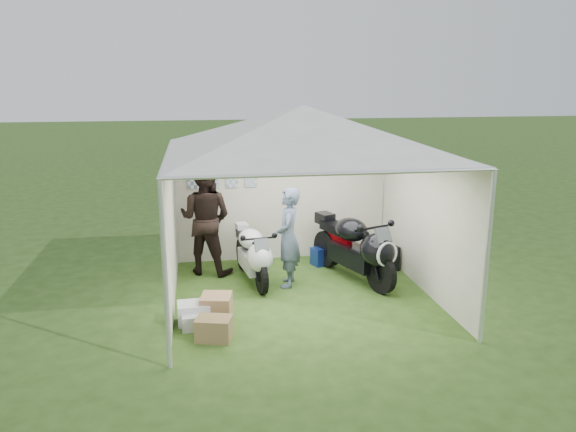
% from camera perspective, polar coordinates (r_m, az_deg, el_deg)
% --- Properties ---
extents(ground, '(80.00, 80.00, 0.00)m').
position_cam_1_polar(ground, '(9.07, 1.43, -8.06)').
color(ground, '#294615').
rests_on(ground, ground).
extents(canopy_tent, '(5.66, 5.66, 3.00)m').
position_cam_1_polar(canopy_tent, '(8.49, 1.49, 8.38)').
color(canopy_tent, silver).
rests_on(canopy_tent, ground).
extents(motorcycle_white, '(0.57, 1.86, 0.92)m').
position_cam_1_polar(motorcycle_white, '(9.49, -3.58, -3.80)').
color(motorcycle_white, black).
rests_on(motorcycle_white, ground).
extents(motorcycle_black, '(1.05, 2.13, 1.09)m').
position_cam_1_polar(motorcycle_black, '(9.58, 7.02, -3.09)').
color(motorcycle_black, black).
rests_on(motorcycle_black, ground).
extents(paddock_stand, '(0.51, 0.41, 0.33)m').
position_cam_1_polar(paddock_stand, '(10.50, 3.65, -4.04)').
color(paddock_stand, '#1C39B2').
rests_on(paddock_stand, ground).
extents(person_dark_jacket, '(1.19, 1.08, 1.98)m').
position_cam_1_polar(person_dark_jacket, '(9.93, -8.39, -0.26)').
color(person_dark_jacket, black).
rests_on(person_dark_jacket, ground).
extents(person_blue_jacket, '(0.53, 0.68, 1.66)m').
position_cam_1_polar(person_blue_jacket, '(9.24, 0.03, -2.20)').
color(person_blue_jacket, slate).
rests_on(person_blue_jacket, ground).
extents(equipment_box, '(0.52, 0.45, 0.44)m').
position_cam_1_polar(equipment_box, '(10.31, 9.76, -4.23)').
color(equipment_box, black).
rests_on(equipment_box, ground).
extents(crate_0, '(0.47, 0.37, 0.30)m').
position_cam_1_polar(crate_0, '(8.16, -9.55, -9.68)').
color(crate_0, silver).
rests_on(crate_0, ground).
extents(crate_1, '(0.49, 0.49, 0.38)m').
position_cam_1_polar(crate_1, '(8.19, -7.28, -9.23)').
color(crate_1, '#936C4A').
rests_on(crate_1, ground).
extents(crate_2, '(0.30, 0.26, 0.21)m').
position_cam_1_polar(crate_2, '(7.98, -9.67, -10.59)').
color(crate_2, '#AFB3B8').
rests_on(crate_2, ground).
extents(crate_3, '(0.53, 0.44, 0.31)m').
position_cam_1_polar(crate_3, '(7.64, -7.54, -11.28)').
color(crate_3, brown).
rests_on(crate_3, ground).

